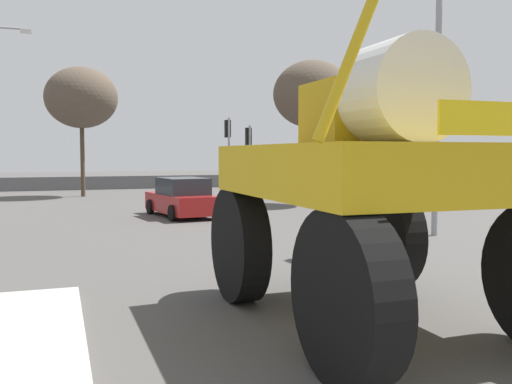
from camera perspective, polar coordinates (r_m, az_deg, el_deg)
The scene contains 10 objects.
ground_plane at distance 19.52m, azimuth -9.85°, elevation -3.38°, with size 120.00×120.00×0.00m, color #4C4947.
oversize_sprayer at distance 8.21m, azimuth 11.81°, elevation 0.54°, with size 3.72×5.58×4.17m.
sedan_ahead at distance 22.18m, azimuth -7.50°, elevation -0.63°, with size 2.34×4.31×1.52m.
traffic_signal_near_right at distance 13.93m, azimuth 11.98°, elevation 5.32°, with size 0.24×0.54×3.87m.
traffic_signal_far_left at distance 27.31m, azimuth -2.84°, elevation 5.13°, with size 0.24×0.55×4.17m.
traffic_signal_far_right at distance 27.63m, azimuth -0.73°, elevation 4.59°, with size 0.24×0.55×3.82m.
streetlight_near_right at distance 17.82m, azimuth 18.30°, elevation 9.35°, with size 2.07×0.24×7.49m.
bare_tree_right at distance 27.58m, azimuth 5.74°, elevation 9.70°, with size 3.80×3.80×6.91m.
bare_tree_far_center at distance 33.82m, azimuth -17.25°, elevation 9.07°, with size 4.06×4.06×7.34m.
roadside_barrier at distance 39.97m, azimuth -14.77°, elevation 0.91°, with size 25.16×0.24×0.90m, color #59595B.
Camera 1 is at (-3.17, -1.10, 2.46)m, focal length 39.57 mm.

